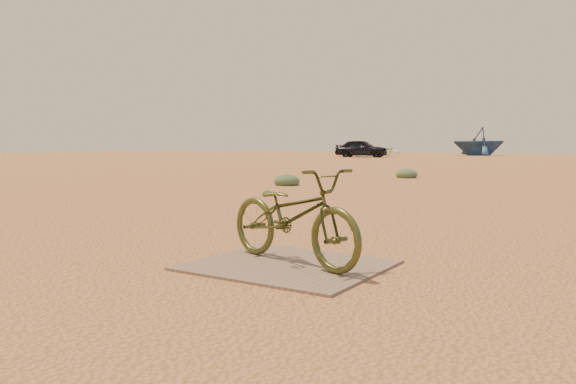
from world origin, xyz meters
The scene contains 8 objects.
ground centered at (0.00, 0.00, 0.00)m, with size 120.00×120.00×0.00m, color #B9744C.
plywood_board centered at (-0.40, 0.01, 0.01)m, with size 1.53×1.34×0.02m, color #7C604F.
bicycle centered at (-0.38, 0.06, 0.43)m, with size 0.54×1.54×0.81m, color #40441E.
car centered at (-16.74, 36.14, 0.69)m, with size 1.63×4.04×1.38m, color black.
boat_near_left centered at (-17.57, 39.52, 0.57)m, with size 3.95×5.53×1.15m, color white.
boat_far_left centered at (-10.63, 47.52, 1.28)m, with size 4.20×4.86×2.56m, color #2D4D79.
kale_a centered at (-5.45, 7.83, 0.00)m, with size 0.64×0.64×0.35m, color #506445.
kale_c centered at (-4.04, 12.39, 0.00)m, with size 0.65×0.65×0.36m, color #506445.
Camera 1 is at (2.10, -3.89, 1.02)m, focal length 35.00 mm.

